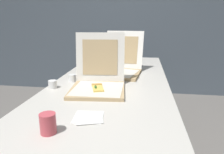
% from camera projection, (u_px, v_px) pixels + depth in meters
% --- Properties ---
extents(wall_back, '(10.00, 0.10, 2.60)m').
position_uv_depth(wall_back, '(130.00, 14.00, 3.43)').
color(wall_back, '#4C5660').
rests_on(wall_back, ground).
extents(table, '(0.87, 2.15, 0.74)m').
position_uv_depth(table, '(112.00, 85.00, 1.75)').
color(table, beige).
rests_on(table, ground).
extents(pizza_box_front, '(0.39, 0.44, 0.38)m').
position_uv_depth(pizza_box_front, '(98.00, 82.00, 1.46)').
color(pizza_box_front, tan).
rests_on(pizza_box_front, table).
extents(pizza_box_middle, '(0.41, 0.51, 0.36)m').
position_uv_depth(pizza_box_middle, '(120.00, 68.00, 1.90)').
color(pizza_box_middle, tan).
rests_on(pizza_box_middle, table).
extents(cup_white_near_left, '(0.06, 0.06, 0.06)m').
position_uv_depth(cup_white_near_left, '(53.00, 84.00, 1.50)').
color(cup_white_near_left, white).
rests_on(cup_white_near_left, table).
extents(cup_white_mid, '(0.06, 0.06, 0.06)m').
position_uv_depth(cup_white_mid, '(83.00, 73.00, 1.83)').
color(cup_white_mid, white).
rests_on(cup_white_mid, table).
extents(cup_white_far, '(0.06, 0.06, 0.06)m').
position_uv_depth(cup_white_far, '(94.00, 66.00, 2.10)').
color(cup_white_far, white).
rests_on(cup_white_far, table).
extents(cup_white_near_center, '(0.06, 0.06, 0.06)m').
position_uv_depth(cup_white_near_center, '(72.00, 78.00, 1.66)').
color(cup_white_near_center, white).
rests_on(cup_white_near_center, table).
extents(cup_printed_front, '(0.07, 0.07, 0.09)m').
position_uv_depth(cup_printed_front, '(48.00, 124.00, 0.90)').
color(cup_printed_front, '#D14C56').
rests_on(cup_printed_front, table).
extents(napkin_pile, '(0.16, 0.17, 0.01)m').
position_uv_depth(napkin_pile, '(89.00, 117.00, 1.04)').
color(napkin_pile, white).
rests_on(napkin_pile, table).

